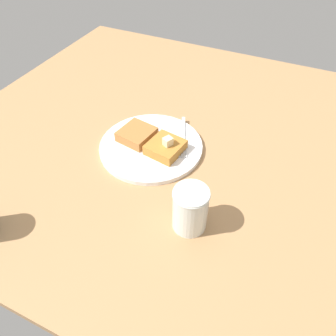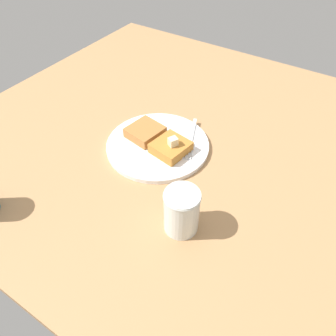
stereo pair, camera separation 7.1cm
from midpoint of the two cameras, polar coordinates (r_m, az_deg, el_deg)
The scene contains 7 objects.
table_surface at distance 88.95cm, azimuth 2.20°, elevation 6.12°, with size 105.64×105.64×2.17cm, color #A77B4F.
plate at distance 82.22cm, azimuth 0.67°, elevation 3.92°, with size 25.69×25.69×1.19cm.
toast_slice_left at distance 78.92cm, azimuth 3.05°, elevation 3.49°, with size 7.75×8.05×2.56cm, color #B4742F.
toast_slice_middle at distance 83.36cm, azimuth -1.58°, elevation 6.18°, with size 7.75×8.05×2.56cm, color #AA6C35.
butter_pat_primary at distance 77.03cm, azimuth 3.51°, elevation 4.49°, with size 2.01×1.81×2.01cm, color beige.
fork at distance 83.01cm, azimuth 6.41°, elevation 4.70°, with size 7.38×15.35×0.36cm.
syrup_jar at distance 62.99cm, azimuth 5.62°, elevation -7.78°, with size 7.05×7.05×9.80cm.
Camera 2 is at (-37.92, 58.24, 56.80)cm, focal length 35.00 mm.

